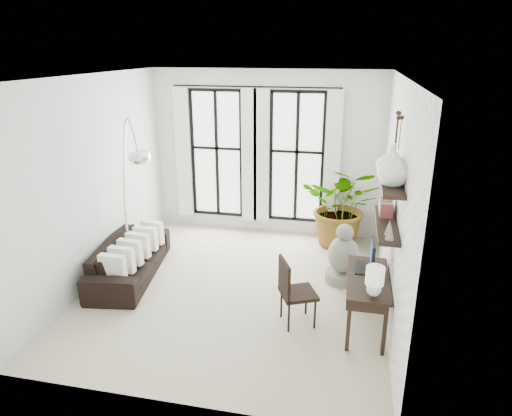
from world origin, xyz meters
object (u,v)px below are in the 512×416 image
(desk, at_px, (368,282))
(sofa, at_px, (130,259))
(desk_chair, at_px, (292,288))
(plant, at_px, (342,206))
(arc_lamp, at_px, (131,170))
(buddha, at_px, (343,258))

(desk, bearing_deg, sofa, 168.75)
(desk, distance_m, desk_chair, 0.98)
(plant, relative_size, desk_chair, 1.65)
(arc_lamp, bearing_deg, desk, -13.32)
(sofa, bearing_deg, arc_lamp, -53.18)
(desk, relative_size, arc_lamp, 0.49)
(desk, distance_m, arc_lamp, 3.88)
(sofa, distance_m, buddha, 3.46)
(arc_lamp, relative_size, buddha, 2.65)
(buddha, bearing_deg, sofa, -170.91)
(sofa, xyz_separation_m, plant, (3.33, 2.00, 0.48))
(sofa, height_order, desk_chair, desk_chair)
(plant, relative_size, buddha, 1.61)
(plant, relative_size, desk, 1.25)
(sofa, relative_size, desk, 1.67)
(sofa, distance_m, desk_chair, 2.91)
(desk_chair, distance_m, buddha, 1.51)
(sofa, relative_size, desk_chair, 2.21)
(desk, xyz_separation_m, arc_lamp, (-3.63, 0.86, 1.07))
(sofa, xyz_separation_m, arc_lamp, (0.11, 0.12, 1.47))
(sofa, relative_size, plant, 1.34)
(desk, distance_m, buddha, 1.37)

